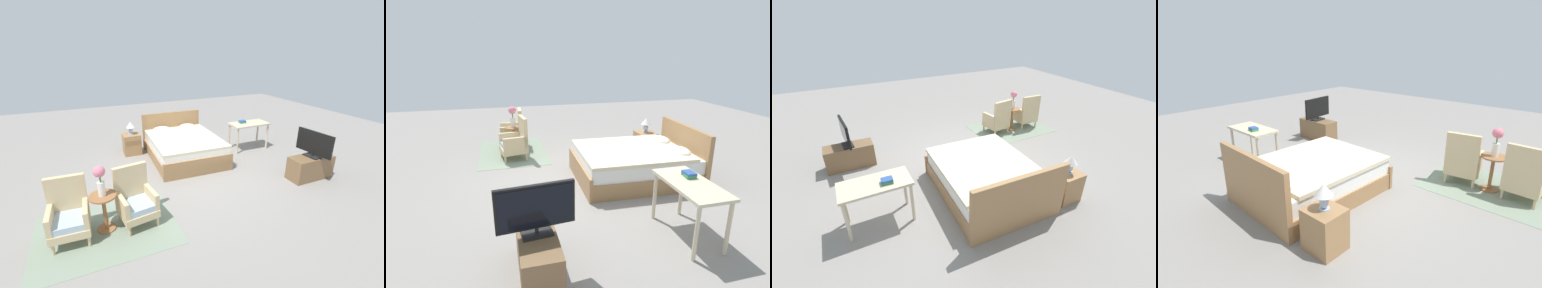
% 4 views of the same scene
% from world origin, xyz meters
% --- Properties ---
extents(ground_plane, '(16.00, 16.00, 0.00)m').
position_xyz_m(ground_plane, '(0.00, 0.00, 0.00)').
color(ground_plane, gray).
extents(floor_rug, '(2.10, 1.50, 0.01)m').
position_xyz_m(floor_rug, '(-1.95, -1.08, 0.00)').
color(floor_rug, gray).
rests_on(floor_rug, ground_plane).
extents(bed, '(1.70, 2.16, 0.96)m').
position_xyz_m(bed, '(0.15, 1.06, 0.30)').
color(bed, '#997047').
rests_on(bed, ground_plane).
extents(armchair_by_window_left, '(0.56, 0.56, 0.92)m').
position_xyz_m(armchair_by_window_left, '(-2.43, -1.03, 0.38)').
color(armchair_by_window_left, '#CCB284').
rests_on(armchair_by_window_left, floor_rug).
extents(armchair_by_window_right, '(0.62, 0.62, 0.92)m').
position_xyz_m(armchair_by_window_right, '(-1.47, -1.03, 0.38)').
color(armchair_by_window_right, '#CCB284').
rests_on(armchair_by_window_right, floor_rug).
extents(side_table, '(0.40, 0.40, 0.60)m').
position_xyz_m(side_table, '(-1.95, -1.04, 0.38)').
color(side_table, '#936038').
rests_on(side_table, ground_plane).
extents(flower_vase, '(0.17, 0.17, 0.48)m').
position_xyz_m(flower_vase, '(-1.95, -1.04, 0.90)').
color(flower_vase, silver).
rests_on(flower_vase, side_table).
extents(nightstand, '(0.44, 0.41, 0.54)m').
position_xyz_m(nightstand, '(-0.98, 1.82, 0.27)').
color(nightstand, '#997047').
rests_on(nightstand, ground_plane).
extents(table_lamp, '(0.22, 0.22, 0.33)m').
position_xyz_m(table_lamp, '(-0.98, 1.82, 0.75)').
color(table_lamp, '#9EADC6').
rests_on(table_lamp, nightstand).
extents(tv_stand, '(0.96, 0.40, 0.49)m').
position_xyz_m(tv_stand, '(2.24, -1.03, 0.24)').
color(tv_stand, brown).
rests_on(tv_stand, ground_plane).
extents(tv_flatscreen, '(0.23, 0.82, 0.55)m').
position_xyz_m(tv_flatscreen, '(2.25, -1.03, 0.78)').
color(tv_flatscreen, black).
rests_on(tv_flatscreen, tv_stand).
extents(vanity_desk, '(1.04, 0.52, 0.73)m').
position_xyz_m(vanity_desk, '(2.01, 0.91, 0.62)').
color(vanity_desk, beige).
rests_on(vanity_desk, ground_plane).
extents(book_stack, '(0.19, 0.15, 0.07)m').
position_xyz_m(book_stack, '(1.84, 0.99, 0.77)').
color(book_stack, '#337A47').
rests_on(book_stack, vanity_desk).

